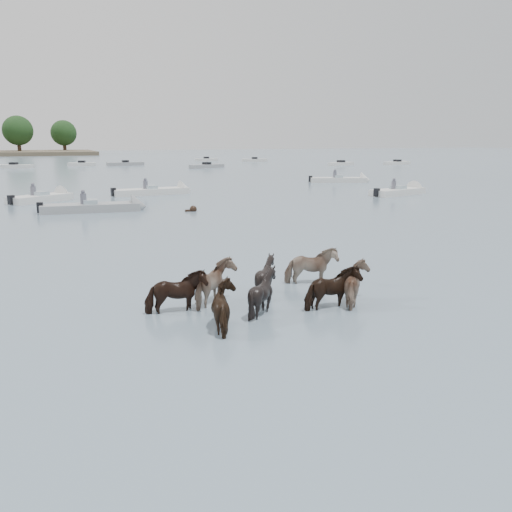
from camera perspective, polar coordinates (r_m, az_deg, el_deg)
name	(u,v)px	position (r m, az deg, el deg)	size (l,w,h in m)	color
ground	(326,309)	(13.73, 7.57, -5.65)	(400.00, 400.00, 0.00)	slate
pony_herd	(270,288)	(13.80, 1.51, -3.50)	(6.06, 3.85, 1.35)	black
swimming_pony	(192,210)	(32.13, -6.86, 4.99)	(0.72, 0.44, 0.44)	black
motorboat_a	(49,198)	(40.05, -21.39, 5.88)	(4.85, 4.05, 1.92)	silver
motorboat_b	(105,207)	(33.25, -15.96, 5.07)	(6.35, 2.19, 1.92)	gray
motorboat_c	(161,191)	(42.59, -10.21, 6.88)	(6.50, 2.26, 1.92)	silver
motorboat_d	(404,191)	(43.41, 15.62, 6.72)	(5.72, 3.01, 1.92)	silver
motorboat_e	(346,180)	(54.28, 9.67, 8.07)	(6.17, 3.71, 1.92)	silver
distant_flotilla	(79,165)	(87.65, -18.51, 9.26)	(108.00, 28.84, 0.93)	gray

